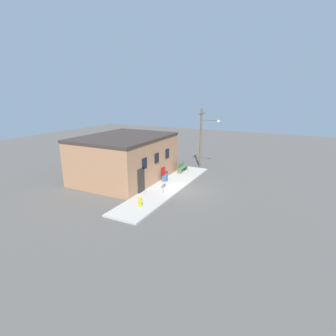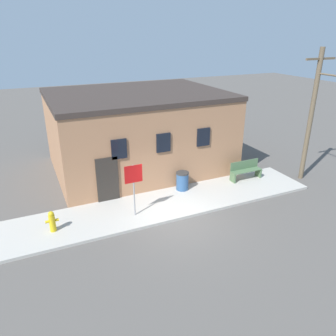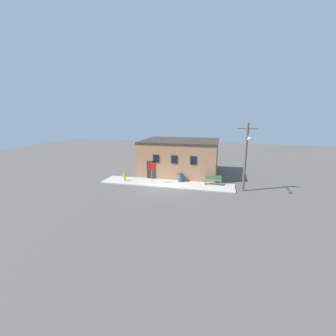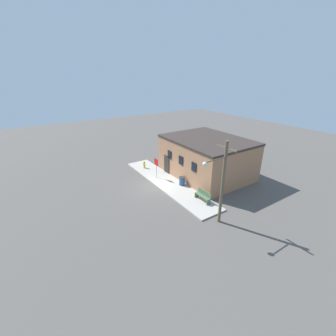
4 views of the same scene
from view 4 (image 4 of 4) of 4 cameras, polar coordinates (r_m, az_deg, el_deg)
ground_plane at (r=23.46m, az=-3.07°, el=-4.70°), size 80.00×80.00×0.00m
sidewalk at (r=24.07m, az=-0.22°, el=-3.73°), size 14.36×2.77×0.13m
brick_building at (r=25.68m, az=9.78°, el=2.74°), size 9.23×7.26×4.29m
fire_hydrant at (r=27.59m, az=-6.05°, el=0.86°), size 0.50×0.24×0.86m
stop_sign at (r=24.39m, az=-2.98°, el=0.90°), size 0.75×0.06×2.26m
bench at (r=20.77m, az=8.90°, el=-6.96°), size 1.71×0.44×0.97m
trash_bin at (r=23.33m, az=3.58°, el=-3.28°), size 0.62×0.62×0.90m
utility_pole at (r=16.81m, az=13.39°, el=-3.17°), size 1.80×2.19×6.63m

